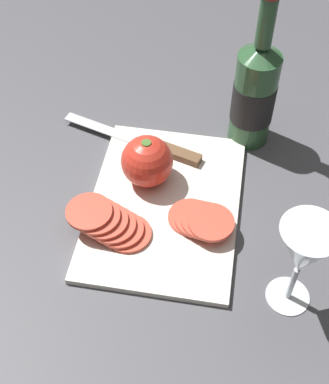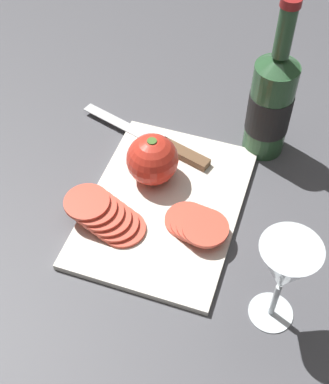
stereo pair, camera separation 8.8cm
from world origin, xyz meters
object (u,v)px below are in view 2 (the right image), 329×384
at_px(tomato_slice_stack_far, 196,224).
at_px(knife, 171,148).
at_px(wine_bottle, 271,104).
at_px(wine_glass, 285,271).
at_px(whole_tomato, 152,160).
at_px(tomato_slice_stack_near, 105,215).

bearing_deg(tomato_slice_stack_far, knife, -148.76).
relative_size(wine_bottle, tomato_slice_stack_far, 2.79).
bearing_deg(wine_glass, tomato_slice_stack_far, -125.28).
distance_m(whole_tomato, tomato_slice_stack_far, 0.14).
xyz_separation_m(wine_bottle, knife, (0.07, -0.16, -0.09)).
xyz_separation_m(wine_glass, tomato_slice_stack_far, (-0.10, -0.15, -0.10)).
bearing_deg(whole_tomato, tomato_slice_stack_far, 51.45).
xyz_separation_m(wine_bottle, tomato_slice_stack_near, (0.27, -0.21, -0.08)).
bearing_deg(tomato_slice_stack_near, whole_tomato, 160.99).
height_order(wine_bottle, tomato_slice_stack_far, wine_bottle).
relative_size(wine_glass, tomato_slice_stack_far, 1.57).
relative_size(wine_bottle, tomato_slice_stack_near, 2.20).
height_order(knife, tomato_slice_stack_near, tomato_slice_stack_near).
xyz_separation_m(whole_tomato, tomato_slice_stack_far, (0.08, 0.10, -0.03)).
distance_m(wine_glass, tomato_slice_stack_far, 0.20).
height_order(wine_bottle, whole_tomato, wine_bottle).
bearing_deg(wine_glass, whole_tomato, -126.67).
relative_size(wine_bottle, knife, 1.11).
bearing_deg(tomato_slice_stack_near, tomato_slice_stack_far, 103.65).
distance_m(wine_bottle, whole_tomato, 0.23).
distance_m(whole_tomato, knife, 0.08).
bearing_deg(wine_glass, wine_bottle, -165.89).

